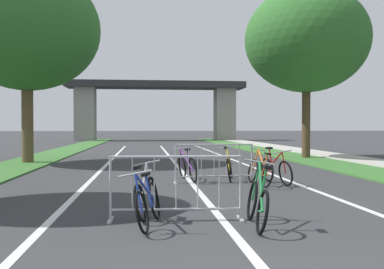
{
  "coord_description": "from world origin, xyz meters",
  "views": [
    {
      "loc": [
        -1.25,
        -2.54,
        1.51
      ],
      "look_at": [
        0.69,
        15.18,
        1.19
      ],
      "focal_mm": 40.54,
      "sensor_mm": 36.0,
      "label": 1
    }
  ],
  "objects_px": {
    "tree_left_oak_mid": "(27,29)",
    "bicycle_orange_5": "(260,171)",
    "crowd_barrier_second": "(214,164)",
    "bicycle_green_3": "(258,203)",
    "tree_right_pine_near": "(306,40)",
    "bicycle_yellow_0": "(229,167)",
    "bicycle_silver_1": "(147,195)",
    "bicycle_red_4": "(276,170)",
    "bicycle_purple_2": "(187,167)",
    "bicycle_blue_6": "(148,203)",
    "crowd_barrier_nearest": "(176,188)"
  },
  "relations": [
    {
      "from": "bicycle_blue_6",
      "to": "crowd_barrier_nearest",
      "type": "bearing_deg",
      "value": -129.13
    },
    {
      "from": "tree_right_pine_near",
      "to": "crowd_barrier_nearest",
      "type": "distance_m",
      "value": 15.56
    },
    {
      "from": "tree_left_oak_mid",
      "to": "bicycle_orange_5",
      "type": "distance_m",
      "value": 11.98
    },
    {
      "from": "bicycle_red_4",
      "to": "bicycle_blue_6",
      "type": "height_order",
      "value": "bicycle_red_4"
    },
    {
      "from": "tree_left_oak_mid",
      "to": "crowd_barrier_second",
      "type": "xyz_separation_m",
      "value": [
        6.66,
        -6.94,
        -5.0
      ]
    },
    {
      "from": "tree_left_oak_mid",
      "to": "bicycle_purple_2",
      "type": "xyz_separation_m",
      "value": [
        5.98,
        -6.39,
        -5.13
      ]
    },
    {
      "from": "tree_right_pine_near",
      "to": "bicycle_red_4",
      "type": "xyz_separation_m",
      "value": [
        -4.17,
        -8.72,
        -5.24
      ]
    },
    {
      "from": "bicycle_red_4",
      "to": "tree_right_pine_near",
      "type": "bearing_deg",
      "value": -127.95
    },
    {
      "from": "bicycle_purple_2",
      "to": "tree_right_pine_near",
      "type": "bearing_deg",
      "value": 39.97
    },
    {
      "from": "bicycle_silver_1",
      "to": "bicycle_blue_6",
      "type": "distance_m",
      "value": 0.8
    },
    {
      "from": "bicycle_purple_2",
      "to": "tree_left_oak_mid",
      "type": "bearing_deg",
      "value": 122.73
    },
    {
      "from": "bicycle_green_3",
      "to": "tree_right_pine_near",
      "type": "bearing_deg",
      "value": 72.01
    },
    {
      "from": "bicycle_orange_5",
      "to": "bicycle_blue_6",
      "type": "relative_size",
      "value": 1.08
    },
    {
      "from": "bicycle_yellow_0",
      "to": "bicycle_purple_2",
      "type": "height_order",
      "value": "bicycle_yellow_0"
    },
    {
      "from": "crowd_barrier_second",
      "to": "bicycle_purple_2",
      "type": "xyz_separation_m",
      "value": [
        -0.68,
        0.55,
        -0.14
      ]
    },
    {
      "from": "bicycle_yellow_0",
      "to": "bicycle_silver_1",
      "type": "xyz_separation_m",
      "value": [
        -2.34,
        -4.62,
        -0.03
      ]
    },
    {
      "from": "crowd_barrier_nearest",
      "to": "bicycle_orange_5",
      "type": "bearing_deg",
      "value": 58.12
    },
    {
      "from": "bicycle_green_3",
      "to": "bicycle_orange_5",
      "type": "relative_size",
      "value": 0.93
    },
    {
      "from": "bicycle_red_4",
      "to": "bicycle_blue_6",
      "type": "xyz_separation_m",
      "value": [
        -3.39,
        -4.52,
        -0.01
      ]
    },
    {
      "from": "bicycle_yellow_0",
      "to": "bicycle_blue_6",
      "type": "relative_size",
      "value": 1.02
    },
    {
      "from": "crowd_barrier_second",
      "to": "bicycle_orange_5",
      "type": "distance_m",
      "value": 1.27
    },
    {
      "from": "tree_left_oak_mid",
      "to": "bicycle_green_3",
      "type": "bearing_deg",
      "value": -61.78
    },
    {
      "from": "bicycle_blue_6",
      "to": "bicycle_orange_5",
      "type": "bearing_deg",
      "value": -112.49
    },
    {
      "from": "bicycle_purple_2",
      "to": "bicycle_red_4",
      "type": "bearing_deg",
      "value": -33.44
    },
    {
      "from": "crowd_barrier_second",
      "to": "tree_left_oak_mid",
      "type": "bearing_deg",
      "value": 133.79
    },
    {
      "from": "bicycle_blue_6",
      "to": "tree_right_pine_near",
      "type": "bearing_deg",
      "value": -108.3
    },
    {
      "from": "bicycle_orange_5",
      "to": "bicycle_purple_2",
      "type": "bearing_deg",
      "value": 142.34
    },
    {
      "from": "bicycle_silver_1",
      "to": "bicycle_green_3",
      "type": "xyz_separation_m",
      "value": [
        1.66,
        -1.02,
        0.02
      ]
    },
    {
      "from": "crowd_barrier_nearest",
      "to": "bicycle_red_4",
      "type": "distance_m",
      "value": 5.09
    },
    {
      "from": "tree_right_pine_near",
      "to": "crowd_barrier_second",
      "type": "distance_m",
      "value": 11.32
    },
    {
      "from": "tree_right_pine_near",
      "to": "bicycle_yellow_0",
      "type": "bearing_deg",
      "value": -123.84
    },
    {
      "from": "bicycle_green_3",
      "to": "bicycle_blue_6",
      "type": "height_order",
      "value": "bicycle_green_3"
    },
    {
      "from": "tree_right_pine_near",
      "to": "bicycle_blue_6",
      "type": "relative_size",
      "value": 5.05
    },
    {
      "from": "bicycle_yellow_0",
      "to": "bicycle_silver_1",
      "type": "height_order",
      "value": "bicycle_yellow_0"
    },
    {
      "from": "crowd_barrier_nearest",
      "to": "crowd_barrier_second",
      "type": "distance_m",
      "value": 4.76
    },
    {
      "from": "bicycle_silver_1",
      "to": "bicycle_red_4",
      "type": "relative_size",
      "value": 1.01
    },
    {
      "from": "bicycle_yellow_0",
      "to": "bicycle_red_4",
      "type": "xyz_separation_m",
      "value": [
        1.07,
        -0.9,
        -0.01
      ]
    },
    {
      "from": "crowd_barrier_second",
      "to": "crowd_barrier_nearest",
      "type": "bearing_deg",
      "value": -106.57
    },
    {
      "from": "bicycle_purple_2",
      "to": "bicycle_orange_5",
      "type": "xyz_separation_m",
      "value": [
        1.79,
        -1.14,
        -0.02
      ]
    },
    {
      "from": "bicycle_green_3",
      "to": "bicycle_yellow_0",
      "type": "bearing_deg",
      "value": 88.88
    },
    {
      "from": "tree_right_pine_near",
      "to": "bicycle_red_4",
      "type": "distance_m",
      "value": 11.0
    },
    {
      "from": "crowd_barrier_nearest",
      "to": "bicycle_yellow_0",
      "type": "distance_m",
      "value": 5.39
    },
    {
      "from": "crowd_barrier_second",
      "to": "bicycle_orange_5",
      "type": "xyz_separation_m",
      "value": [
        1.11,
        -0.59,
        -0.15
      ]
    },
    {
      "from": "tree_right_pine_near",
      "to": "crowd_barrier_nearest",
      "type": "bearing_deg",
      "value": -118.92
    },
    {
      "from": "tree_right_pine_near",
      "to": "crowd_barrier_second",
      "type": "xyz_separation_m",
      "value": [
        -5.76,
        -8.32,
        -5.09
      ]
    },
    {
      "from": "crowd_barrier_nearest",
      "to": "bicycle_green_3",
      "type": "xyz_separation_m",
      "value": [
        1.19,
        -0.59,
        -0.15
      ]
    },
    {
      "from": "bicycle_yellow_0",
      "to": "crowd_barrier_second",
      "type": "bearing_deg",
      "value": -122.61
    },
    {
      "from": "tree_left_oak_mid",
      "to": "bicycle_blue_6",
      "type": "bearing_deg",
      "value": -67.78
    },
    {
      "from": "bicycle_silver_1",
      "to": "bicycle_red_4",
      "type": "height_order",
      "value": "bicycle_red_4"
    },
    {
      "from": "crowd_barrier_nearest",
      "to": "crowd_barrier_second",
      "type": "relative_size",
      "value": 1.0
    }
  ]
}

